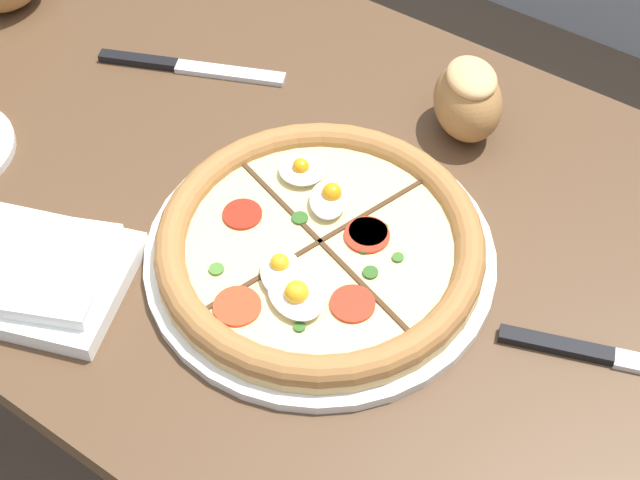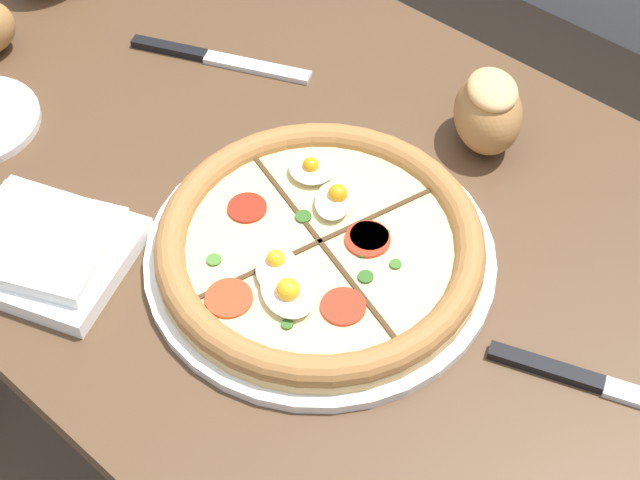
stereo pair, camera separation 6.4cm
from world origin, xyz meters
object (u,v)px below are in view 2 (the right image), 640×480
(pizza, at_px, (320,246))
(knife_main, at_px, (217,59))
(napkin_folded, at_px, (43,248))
(dining_table, at_px, (322,278))
(bread_piece_far, at_px, (488,111))
(knife_spare, at_px, (623,392))

(pizza, xyz_separation_m, knife_main, (-0.30, 0.15, -0.02))
(napkin_folded, bearing_deg, knife_main, 105.02)
(dining_table, distance_m, napkin_folded, 0.32)
(pizza, distance_m, bread_piece_far, 0.26)
(napkin_folded, relative_size, knife_main, 0.95)
(bread_piece_far, xyz_separation_m, knife_main, (-0.33, -0.10, -0.04))
(dining_table, relative_size, napkin_folded, 6.23)
(dining_table, bearing_deg, knife_spare, 1.65)
(napkin_folded, bearing_deg, knife_spare, 25.14)
(pizza, bearing_deg, knife_spare, 11.32)
(knife_main, bearing_deg, napkin_folded, -98.51)
(bread_piece_far, bearing_deg, pizza, -96.48)
(knife_main, distance_m, knife_spare, 0.62)
(napkin_folded, xyz_separation_m, knife_main, (-0.09, 0.34, -0.01))
(napkin_folded, bearing_deg, pizza, 40.88)
(pizza, bearing_deg, bread_piece_far, 83.52)
(napkin_folded, height_order, bread_piece_far, bread_piece_far)
(pizza, relative_size, knife_spare, 1.45)
(knife_main, bearing_deg, knife_spare, -31.94)
(bread_piece_far, relative_size, knife_main, 0.55)
(dining_table, relative_size, bread_piece_far, 10.66)
(pizza, distance_m, napkin_folded, 0.28)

